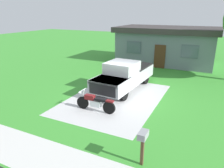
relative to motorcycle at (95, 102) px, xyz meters
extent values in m
plane|color=green|center=(0.22, 1.97, -0.47)|extent=(80.00, 80.00, 0.00)
cube|color=silver|center=(0.22, 1.97, -0.47)|extent=(4.98, 7.31, 0.01)
cube|color=silver|center=(0.22, -4.03, -0.47)|extent=(36.00, 1.80, 0.01)
cylinder|color=black|center=(-0.76, -0.02, -0.14)|extent=(0.66, 0.13, 0.66)
cylinder|color=black|center=(0.79, 0.02, -0.14)|extent=(0.66, 0.13, 0.66)
cube|color=silver|center=(0.04, 0.00, -0.05)|extent=(0.57, 0.27, 0.32)
cube|color=maroon|center=(-0.31, -0.01, 0.25)|extent=(0.53, 0.27, 0.24)
cube|color=black|center=(0.34, 0.01, 0.23)|extent=(0.61, 0.29, 0.12)
cube|color=maroon|center=(0.79, 0.02, 0.23)|extent=(0.48, 0.21, 0.08)
cylinder|color=silver|center=(-0.76, -0.02, 0.23)|extent=(0.33, 0.07, 0.77)
cylinder|color=silver|center=(-0.76, -0.02, 0.55)|extent=(0.06, 0.70, 0.04)
sphere|color=silver|center=(-0.88, -0.02, 0.41)|extent=(0.16, 0.16, 0.16)
cylinder|color=black|center=(0.74, 1.96, -0.05)|extent=(0.35, 0.86, 0.84)
cylinder|color=black|center=(-0.90, 2.06, -0.05)|extent=(0.35, 0.86, 0.84)
cylinder|color=black|center=(0.95, 5.45, -0.05)|extent=(0.35, 0.86, 0.84)
cylinder|color=black|center=(-0.69, 5.55, -0.05)|extent=(0.35, 0.86, 0.84)
cube|color=#B7BABF|center=(0.03, 3.80, 0.33)|extent=(2.33, 5.71, 0.80)
cube|color=#B7BABF|center=(-0.08, 1.96, 0.63)|extent=(2.01, 2.01, 0.20)
cube|color=#B7BABF|center=(0.01, 3.40, 1.08)|extent=(1.91, 2.00, 0.70)
cube|color=#3F4C56|center=(-0.04, 2.61, 0.98)|extent=(1.71, 0.26, 0.60)
cube|color=black|center=(0.12, 5.35, 0.58)|extent=(2.04, 2.51, 0.50)
cube|color=black|center=(-0.14, 1.03, 0.33)|extent=(1.70, 0.20, 0.64)
cube|color=#4C3823|center=(3.48, -2.87, 0.08)|extent=(0.10, 0.10, 1.10)
cube|color=gray|center=(3.48, -2.87, 0.68)|extent=(0.26, 0.48, 0.22)
cube|color=slate|center=(0.73, 12.86, 1.03)|extent=(9.00, 5.00, 3.00)
cube|color=#383333|center=(0.73, 12.86, 2.78)|extent=(9.60, 5.60, 0.50)
cube|color=#4C2D19|center=(0.73, 10.33, 0.58)|extent=(1.00, 0.08, 2.10)
cube|color=#4C5966|center=(-1.79, 10.33, 1.23)|extent=(1.40, 0.06, 1.10)
cube|color=#4C5966|center=(3.25, 10.33, 1.23)|extent=(1.40, 0.06, 1.10)
camera|label=1|loc=(5.18, -8.63, 4.43)|focal=34.05mm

